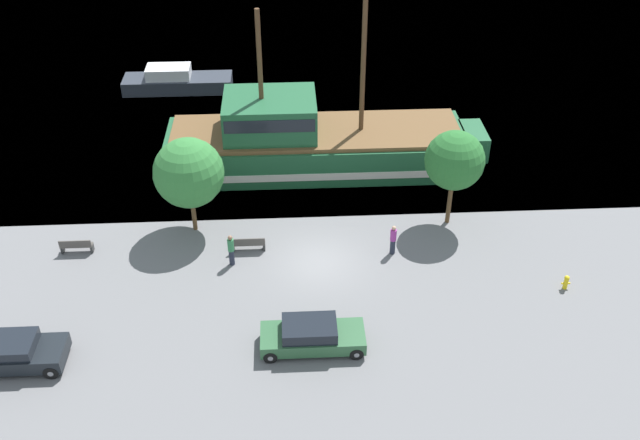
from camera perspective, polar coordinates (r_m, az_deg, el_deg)
name	(u,v)px	position (r m, az deg, el deg)	size (l,w,h in m)	color
ground_plane	(319,262)	(36.37, -0.08, -3.36)	(160.00, 160.00, 0.00)	slate
pirate_ship	(310,142)	(43.48, -0.78, 6.25)	(19.40, 5.37, 11.22)	#1E5633
moored_boat_dockside	(176,81)	(54.86, -11.43, 10.83)	(7.96, 2.33, 1.86)	#2D333D
parked_car_curb_front	(13,353)	(33.29, -23.37, -9.72)	(4.31, 1.93, 1.40)	black
parked_car_curb_mid	(312,336)	(31.40, -0.66, -9.23)	(4.55, 1.86, 1.38)	#2D5B38
fire_hydrant	(566,282)	(36.50, 19.09, -4.69)	(0.42, 0.25, 0.76)	yellow
bench_promenade_east	(248,244)	(37.04, -5.75, -1.90)	(1.72, 0.45, 0.85)	#4C4742
bench_promenade_west	(76,246)	(38.81, -18.92, -1.97)	(1.63, 0.45, 0.85)	#4C4742
pedestrian_walking_near	(231,250)	(35.95, -7.13, -2.38)	(0.32, 0.32, 1.78)	#232838
pedestrian_walking_far	(393,240)	(36.61, 5.87, -1.57)	(0.32, 0.32, 1.71)	#232838
tree_row_east	(189,173)	(37.32, -10.46, 3.72)	(3.67, 3.67, 5.39)	brown
tree_row_mideast	(455,161)	(37.75, 10.72, 4.70)	(3.15, 3.15, 5.48)	brown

